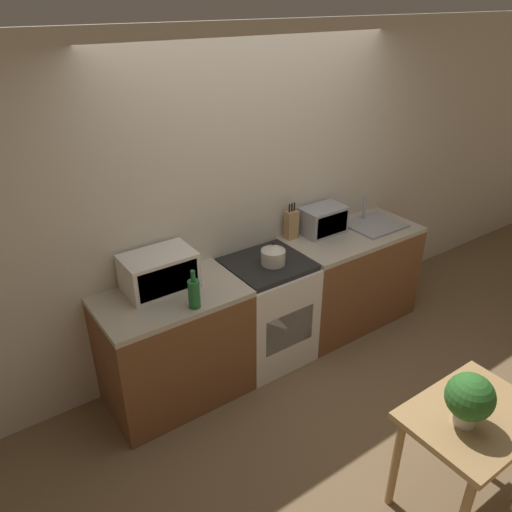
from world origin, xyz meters
The scene contains 13 objects.
ground_plane centered at (0.00, 0.00, 0.00)m, with size 16.00×16.00×0.00m, color brown.
wall_back centered at (0.00, 1.10, 1.30)m, with size 10.00×0.06×2.60m.
counter_left_run centered at (-0.94, 0.76, 0.45)m, with size 1.04×0.62×0.90m.
counter_right_run centered at (0.84, 0.76, 0.45)m, with size 1.24×0.62×0.90m.
stove_range centered at (-0.10, 0.76, 0.45)m, with size 0.64×0.62×0.90m.
kettle centered at (-0.08, 0.71, 0.98)m, with size 0.19×0.19×0.20m.
microwave centered at (-0.95, 0.89, 1.03)m, with size 0.50×0.32×0.27m.
bottle centered at (-0.86, 0.53, 1.01)m, with size 0.08×0.08×0.28m.
knife_block centered at (0.32, 0.99, 1.03)m, with size 0.10×0.07×0.32m.
toaster_oven centered at (0.62, 0.92, 1.02)m, with size 0.39×0.25×0.24m.
sink_basin centered at (1.10, 0.77, 0.92)m, with size 0.48×0.41×0.24m.
dining_table centered at (0.00, -1.04, 0.60)m, with size 0.76×0.56×0.72m.
potted_plant centered at (-0.11, -1.03, 0.90)m, with size 0.25×0.25×0.31m.
Camera 1 is at (-2.13, -1.98, 2.76)m, focal length 35.00 mm.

